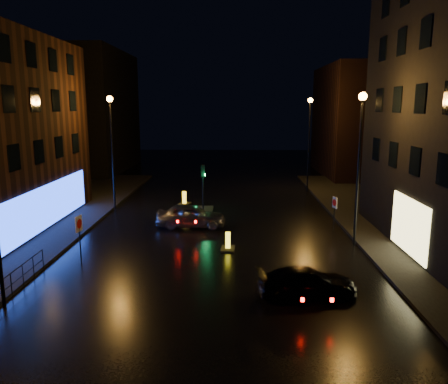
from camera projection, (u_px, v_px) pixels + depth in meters
The scene contains 14 objects.
ground at pixel (208, 288), 18.68m from camera, with size 120.00×120.00×0.00m, color black.
building_far_left at pixel (91, 112), 52.02m from camera, with size 8.00×16.00×14.00m, color black.
building_far_right at pixel (359, 121), 48.57m from camera, with size 8.00×14.00×12.00m, color black.
street_lamp_lfar at pixel (111, 136), 31.51m from camera, with size 0.44×0.44×8.37m.
street_lamp_rnear at pixel (360, 146), 23.31m from camera, with size 0.44×0.44×8.37m.
street_lamp_rfar at pixel (309, 130), 39.01m from camera, with size 0.44×0.44×8.37m.
traffic_signal at pixel (203, 204), 32.34m from camera, with size 1.40×2.40×3.45m.
guard_railing at pixel (11, 279), 17.74m from camera, with size 0.05×6.04×1.00m.
silver_hatchback at pixel (191, 216), 27.96m from camera, with size 1.77×4.40×1.50m, color #93959A.
dark_sedan at pixel (307, 282), 17.78m from camera, with size 1.66×4.07×1.18m, color black.
bollard_near at pixel (228, 246), 23.64m from camera, with size 0.80×1.15×0.97m.
bollard_far at pixel (184, 202), 34.47m from camera, with size 1.11×1.38×1.05m.
road_sign_left at pixel (79, 228), 21.33m from camera, with size 0.15×0.58×2.41m.
road_sign_right at pixel (335, 205), 26.98m from camera, with size 0.19×0.51×2.15m.
Camera 1 is at (1.07, -17.51, 7.65)m, focal length 35.00 mm.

